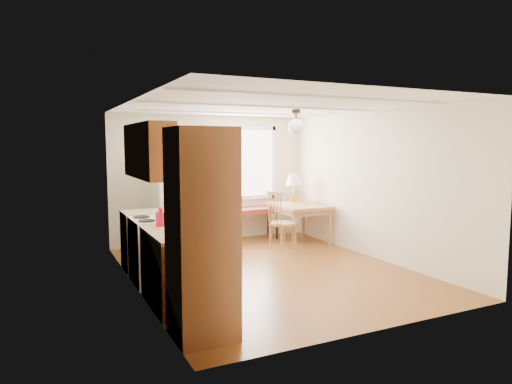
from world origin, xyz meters
TOP-DOWN VIEW (x-y plane):
  - room_shell at (0.00, 0.00)m, footprint 4.60×5.60m
  - kitchen_run at (-1.72, -0.63)m, footprint 0.65×3.40m
  - window_unit at (0.60, 2.47)m, footprint 1.64×0.05m
  - pendant_light at (0.70, 0.40)m, footprint 0.26×0.26m
  - refrigerator at (-0.90, 1.87)m, footprint 0.78×0.79m
  - bench at (0.65, 2.22)m, footprint 1.43×0.59m
  - dining_table at (1.50, 1.60)m, footprint 0.98×1.26m
  - chair at (0.79, 1.13)m, footprint 0.49×0.49m
  - table_lamp at (1.54, 1.89)m, footprint 0.33×0.33m
  - coffee_maker at (-1.72, -1.26)m, footprint 0.20×0.24m
  - kettle at (-1.75, -0.40)m, footprint 0.13×0.13m

SIDE VIEW (x-z plane):
  - bench at x=0.65m, z-range 0.26..0.90m
  - chair at x=0.79m, z-range 0.08..1.16m
  - dining_table at x=1.50m, z-range 0.27..1.03m
  - kitchen_run at x=-1.72m, z-range -0.26..1.94m
  - refrigerator at x=-0.90m, z-range 0.00..1.79m
  - kettle at x=-1.75m, z-range 0.88..1.12m
  - coffee_maker at x=-1.72m, z-range 0.86..1.18m
  - table_lamp at x=1.54m, z-range 0.88..1.46m
  - room_shell at x=0.00m, z-range -0.06..2.56m
  - window_unit at x=0.60m, z-range 0.79..2.31m
  - pendant_light at x=0.70m, z-range 2.04..2.44m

